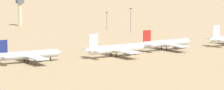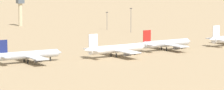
% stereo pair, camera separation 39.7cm
% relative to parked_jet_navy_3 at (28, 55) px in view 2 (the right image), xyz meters
% --- Properties ---
extents(ground, '(4000.00, 4000.00, 0.00)m').
position_rel_parked_jet_navy_3_xyz_m(ground, '(45.01, 3.56, -3.93)').
color(ground, '#9E8460').
extents(parked_jet_navy_3, '(36.25, 30.34, 12.00)m').
position_rel_parked_jet_navy_3_xyz_m(parked_jet_navy_3, '(0.00, 0.00, 0.00)').
color(parked_jet_navy_3, silver).
rests_on(parked_jet_navy_3, ground).
extents(parked_jet_white_4, '(38.49, 32.37, 12.72)m').
position_rel_parked_jet_navy_3_xyz_m(parked_jet_white_4, '(47.20, -4.06, 0.23)').
color(parked_jet_white_4, white).
rests_on(parked_jet_white_4, ground).
extents(parked_jet_red_5, '(36.46, 30.61, 12.05)m').
position_rel_parked_jet_navy_3_xyz_m(parked_jet_red_5, '(84.23, 3.05, 0.02)').
color(parked_jet_red_5, silver).
rests_on(parked_jet_red_5, ground).
extents(control_tower, '(5.20, 5.20, 22.96)m').
position_rel_parked_jet_navy_3_xyz_m(control_tower, '(70.93, 179.51, 9.92)').
color(control_tower, '#C6B793').
rests_on(control_tower, ground).
extents(light_pole_west, '(1.80, 0.50, 13.30)m').
position_rel_parked_jet_navy_3_xyz_m(light_pole_west, '(114.48, 118.93, 3.88)').
color(light_pole_west, '#59595E').
rests_on(light_pole_west, ground).
extents(light_pole_mid, '(1.80, 0.50, 17.39)m').
position_rel_parked_jet_navy_3_xyz_m(light_pole_mid, '(119.45, 93.84, 5.99)').
color(light_pole_mid, '#59595E').
rests_on(light_pole_mid, ground).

